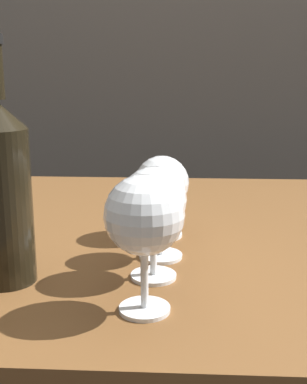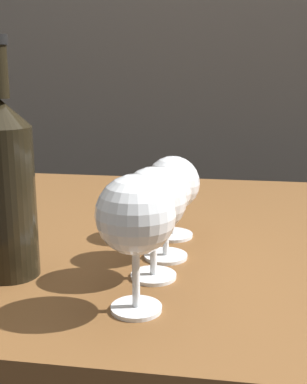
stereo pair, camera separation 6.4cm
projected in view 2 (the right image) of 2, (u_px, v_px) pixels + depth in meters
The scene contains 6 objects.
dining_table at pixel (199, 287), 0.88m from camera, with size 1.16×0.82×0.73m.
wine_glass_chardonnay at pixel (135, 216), 0.55m from camera, with size 0.09×0.09×0.16m.
wine_glass_empty at pixel (154, 203), 0.64m from camera, with size 0.09×0.09×0.15m.
wine_glass_cabernet at pixel (166, 195), 0.71m from camera, with size 0.07×0.07×0.14m.
wine_glass_rose at pixel (173, 185), 0.81m from camera, with size 0.09×0.09×0.13m.
wine_bottle at pixel (6, 186), 0.65m from camera, with size 0.08×0.08×0.31m.
Camera 2 is at (0.05, -0.81, 1.00)m, focal length 47.31 mm.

